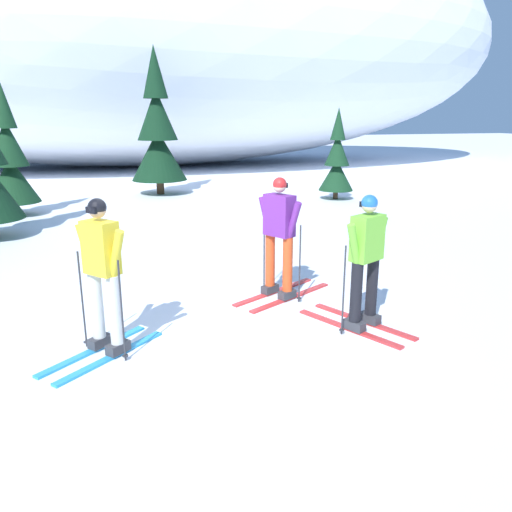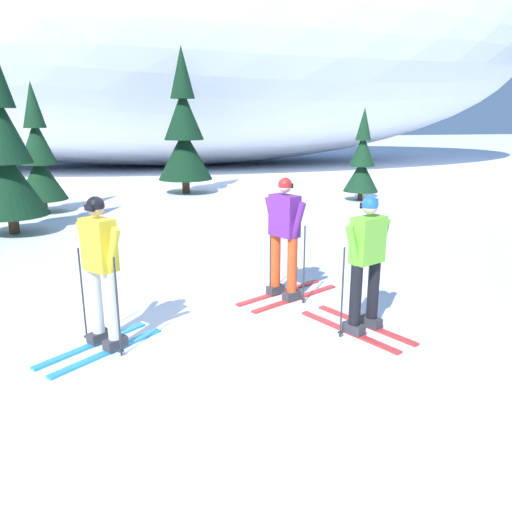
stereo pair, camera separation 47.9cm
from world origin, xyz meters
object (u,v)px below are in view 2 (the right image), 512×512
object	(u,v)px
skier_lime_jacket	(366,262)
pine_tree_center	(39,159)
skier_purple_jacket	(285,235)
pine_tree_center_left	(5,155)
pine_tree_center_right	(184,134)
pine_tree_far_right	(362,162)
skier_yellow_jacket	(101,270)

from	to	relation	value
skier_lime_jacket	pine_tree_center	xyz separation A→B (m)	(-5.51, 9.87, 0.58)
skier_purple_jacket	pine_tree_center	distance (m)	9.75
pine_tree_center_left	pine_tree_center_right	size ratio (longest dim) A/B	0.88
skier_lime_jacket	pine_tree_center_left	world-z (taller)	pine_tree_center_left
pine_tree_center	pine_tree_center_left	bearing A→B (deg)	-94.59
pine_tree_center_left	pine_tree_center	xyz separation A→B (m)	(0.22, 2.78, -0.32)
skier_purple_jacket	pine_tree_center_left	size ratio (longest dim) A/B	0.42
skier_purple_jacket	pine_tree_far_right	world-z (taller)	pine_tree_far_right
pine_tree_center	pine_tree_far_right	world-z (taller)	pine_tree_center
skier_lime_jacket	skier_purple_jacket	bearing A→B (deg)	114.55
pine_tree_far_right	pine_tree_center	bearing A→B (deg)	179.42
pine_tree_center_right	pine_tree_far_right	xyz separation A→B (m)	(5.51, -2.89, -0.85)
skier_yellow_jacket	pine_tree_far_right	xyz separation A→B (m)	(7.62, 9.50, 0.27)
skier_yellow_jacket	pine_tree_center_right	distance (m)	12.62
skier_yellow_jacket	pine_tree_far_right	distance (m)	12.18
pine_tree_center_left	pine_tree_center	distance (m)	2.80
skier_purple_jacket	pine_tree_center	size ratio (longest dim) A/B	0.51
skier_yellow_jacket	pine_tree_center_left	world-z (taller)	pine_tree_center_left
skier_lime_jacket	pine_tree_far_right	world-z (taller)	pine_tree_far_right
skier_lime_jacket	pine_tree_center_right	bearing A→B (deg)	95.06
skier_yellow_jacket	pine_tree_center_right	xyz separation A→B (m)	(2.11, 12.39, 1.12)
skier_yellow_jacket	skier_lime_jacket	distance (m)	3.25
skier_purple_jacket	skier_yellow_jacket	size ratio (longest dim) A/B	1.00
pine_tree_center	pine_tree_center_right	world-z (taller)	pine_tree_center_right
skier_yellow_jacket	pine_tree_center	xyz separation A→B (m)	(-2.27, 9.60, 0.55)
skier_purple_jacket	skier_lime_jacket	xyz separation A→B (m)	(0.66, -1.44, -0.05)
skier_lime_jacket	pine_tree_center_right	distance (m)	12.77
pine_tree_far_right	skier_lime_jacket	bearing A→B (deg)	-114.16
pine_tree_far_right	skier_yellow_jacket	bearing A→B (deg)	-128.73
skier_lime_jacket	pine_tree_far_right	bearing A→B (deg)	65.84
skier_yellow_jacket	pine_tree_center_right	size ratio (longest dim) A/B	0.37
skier_purple_jacket	pine_tree_center	world-z (taller)	pine_tree_center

